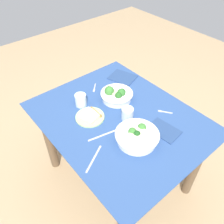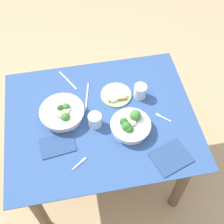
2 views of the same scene
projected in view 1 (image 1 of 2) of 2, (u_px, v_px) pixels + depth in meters
ground_plane at (118, 176)px, 2.00m from camera, size 6.00×6.00×0.00m
dining_table at (119, 130)px, 1.61m from camera, size 1.10×0.89×0.70m
broccoli_bowl_far at (137, 136)px, 1.36m from camera, size 0.26×0.26×0.09m
broccoli_bowl_near at (117, 95)px, 1.63m from camera, size 0.23×0.23×0.11m
bread_side_plate at (90, 116)px, 1.51m from camera, size 0.19×0.19×0.03m
water_glass_center at (81, 100)px, 1.59m from camera, size 0.08×0.08×0.09m
water_glass_side at (127, 114)px, 1.49m from camera, size 0.08×0.08×0.08m
fork_by_far_bowl at (95, 88)px, 1.75m from camera, size 0.08×0.08×0.00m
fork_by_near_bowl at (164, 112)px, 1.56m from camera, size 0.08×0.06×0.00m
table_knife_left at (104, 135)px, 1.41m from camera, size 0.05×0.20×0.00m
table_knife_right at (94, 159)px, 1.28m from camera, size 0.10×0.17×0.00m
napkin_folded_upper at (164, 130)px, 1.44m from camera, size 0.20×0.15×0.01m
napkin_folded_lower at (123, 77)px, 1.86m from camera, size 0.24×0.22×0.01m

